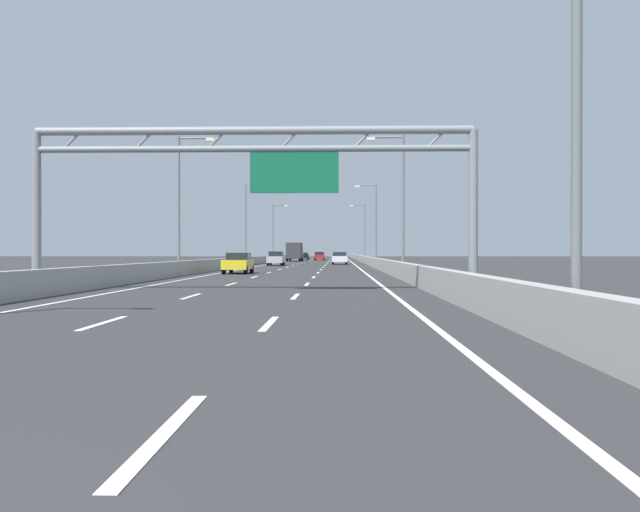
{
  "coord_description": "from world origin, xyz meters",
  "views": [
    {
      "loc": [
        3.28,
        -2.34,
        1.55
      ],
      "look_at": [
        1.42,
        68.14,
        1.11
      ],
      "focal_mm": 38.96,
      "sensor_mm": 36.0,
      "label": 1
    }
  ],
  "objects_px": {
    "streetlamp_left_far": "(248,219)",
    "silver_car": "(276,258)",
    "streetlamp_right_mid": "(400,195)",
    "sign_gantry": "(258,165)",
    "streetlamp_left_mid": "(182,196)",
    "streetlamp_left_distant": "(274,229)",
    "streetlamp_right_distant": "(363,229)",
    "streetlamp_right_far": "(374,219)",
    "black_car": "(304,256)",
    "box_truck": "(295,251)",
    "streetlamp_right_near": "(564,44)",
    "red_car": "(320,256)",
    "yellow_car": "(238,263)",
    "white_car": "(340,258)"
  },
  "relations": [
    {
      "from": "streetlamp_right_distant",
      "to": "streetlamp_left_mid",
      "type": "bearing_deg",
      "value": -102.24
    },
    {
      "from": "red_car",
      "to": "silver_car",
      "type": "distance_m",
      "value": 49.83
    },
    {
      "from": "streetlamp_right_near",
      "to": "silver_car",
      "type": "bearing_deg",
      "value": 99.84
    },
    {
      "from": "sign_gantry",
      "to": "streetlamp_left_distant",
      "type": "height_order",
      "value": "streetlamp_left_distant"
    },
    {
      "from": "streetlamp_left_mid",
      "to": "streetlamp_left_distant",
      "type": "bearing_deg",
      "value": 90.0
    },
    {
      "from": "sign_gantry",
      "to": "streetlamp_right_far",
      "type": "bearing_deg",
      "value": 82.51
    },
    {
      "from": "streetlamp_right_mid",
      "to": "streetlamp_right_distant",
      "type": "xyz_separation_m",
      "value": [
        0.0,
        68.85,
        0.0
      ]
    },
    {
      "from": "streetlamp_right_distant",
      "to": "red_car",
      "type": "relative_size",
      "value": 2.07
    },
    {
      "from": "streetlamp_left_distant",
      "to": "silver_car",
      "type": "xyz_separation_m",
      "value": [
        3.8,
        -39.07,
        -4.61
      ]
    },
    {
      "from": "sign_gantry",
      "to": "white_car",
      "type": "distance_m",
      "value": 57.83
    },
    {
      "from": "yellow_car",
      "to": "streetlamp_left_far",
      "type": "bearing_deg",
      "value": 96.35
    },
    {
      "from": "streetlamp_right_far",
      "to": "yellow_car",
      "type": "height_order",
      "value": "streetlamp_right_far"
    },
    {
      "from": "yellow_car",
      "to": "red_car",
      "type": "xyz_separation_m",
      "value": [
        3.67,
        77.92,
        0.01
      ]
    },
    {
      "from": "streetlamp_right_distant",
      "to": "white_car",
      "type": "height_order",
      "value": "streetlamp_right_distant"
    },
    {
      "from": "silver_car",
      "to": "streetlamp_left_mid",
      "type": "bearing_deg",
      "value": -97.27
    },
    {
      "from": "streetlamp_left_far",
      "to": "silver_car",
      "type": "height_order",
      "value": "streetlamp_left_far"
    },
    {
      "from": "streetlamp_left_distant",
      "to": "streetlamp_right_distant",
      "type": "bearing_deg",
      "value": 0.0
    },
    {
      "from": "sign_gantry",
      "to": "streetlamp_right_mid",
      "type": "height_order",
      "value": "streetlamp_right_mid"
    },
    {
      "from": "streetlamp_right_mid",
      "to": "sign_gantry",
      "type": "bearing_deg",
      "value": -109.2
    },
    {
      "from": "streetlamp_left_mid",
      "to": "black_car",
      "type": "distance_m",
      "value": 87.83
    },
    {
      "from": "streetlamp_left_distant",
      "to": "black_car",
      "type": "bearing_deg",
      "value": 77.84
    },
    {
      "from": "black_car",
      "to": "yellow_car",
      "type": "bearing_deg",
      "value": -90.26
    },
    {
      "from": "streetlamp_right_near",
      "to": "streetlamp_left_distant",
      "type": "distance_m",
      "value": 104.35
    },
    {
      "from": "white_car",
      "to": "box_truck",
      "type": "height_order",
      "value": "box_truck"
    },
    {
      "from": "streetlamp_right_mid",
      "to": "streetlamp_right_far",
      "type": "relative_size",
      "value": 1.0
    },
    {
      "from": "streetlamp_left_mid",
      "to": "black_car",
      "type": "bearing_deg",
      "value": 87.36
    },
    {
      "from": "streetlamp_left_far",
      "to": "box_truck",
      "type": "bearing_deg",
      "value": 83.28
    },
    {
      "from": "silver_car",
      "to": "sign_gantry",
      "type": "bearing_deg",
      "value": -85.63
    },
    {
      "from": "streetlamp_left_mid",
      "to": "streetlamp_left_far",
      "type": "height_order",
      "value": "same"
    },
    {
      "from": "streetlamp_left_distant",
      "to": "streetlamp_right_distant",
      "type": "relative_size",
      "value": 1.0
    },
    {
      "from": "streetlamp_left_far",
      "to": "streetlamp_right_far",
      "type": "relative_size",
      "value": 1.0
    },
    {
      "from": "streetlamp_left_far",
      "to": "silver_car",
      "type": "relative_size",
      "value": 2.17
    },
    {
      "from": "streetlamp_right_far",
      "to": "red_car",
      "type": "relative_size",
      "value": 2.07
    },
    {
      "from": "sign_gantry",
      "to": "white_car",
      "type": "bearing_deg",
      "value": 86.78
    },
    {
      "from": "yellow_car",
      "to": "sign_gantry",
      "type": "bearing_deg",
      "value": -79.85
    },
    {
      "from": "streetlamp_right_near",
      "to": "box_truck",
      "type": "relative_size",
      "value": 1.08
    },
    {
      "from": "black_car",
      "to": "red_car",
      "type": "height_order",
      "value": "red_car"
    },
    {
      "from": "sign_gantry",
      "to": "streetlamp_right_distant",
      "type": "distance_m",
      "value": 90.0
    },
    {
      "from": "streetlamp_right_far",
      "to": "black_car",
      "type": "bearing_deg",
      "value": 101.57
    },
    {
      "from": "streetlamp_right_mid",
      "to": "streetlamp_left_far",
      "type": "bearing_deg",
      "value": 113.45
    },
    {
      "from": "streetlamp_left_mid",
      "to": "streetlamp_right_mid",
      "type": "xyz_separation_m",
      "value": [
        14.93,
        0.0,
        0.0
      ]
    },
    {
      "from": "streetlamp_left_mid",
      "to": "red_car",
      "type": "bearing_deg",
      "value": 84.73
    },
    {
      "from": "streetlamp_right_mid",
      "to": "box_truck",
      "type": "relative_size",
      "value": 1.08
    },
    {
      "from": "red_car",
      "to": "streetlamp_left_mid",
      "type": "bearing_deg",
      "value": -95.27
    },
    {
      "from": "streetlamp_left_mid",
      "to": "box_truck",
      "type": "distance_m",
      "value": 65.61
    },
    {
      "from": "black_car",
      "to": "sign_gantry",
      "type": "bearing_deg",
      "value": -88.09
    },
    {
      "from": "streetlamp_right_near",
      "to": "black_car",
      "type": "distance_m",
      "value": 122.61
    },
    {
      "from": "sign_gantry",
      "to": "silver_car",
      "type": "xyz_separation_m",
      "value": [
        -3.87,
        50.63,
        -4.08
      ]
    },
    {
      "from": "streetlamp_left_distant",
      "to": "box_truck",
      "type": "height_order",
      "value": "streetlamp_left_distant"
    },
    {
      "from": "streetlamp_right_near",
      "to": "red_car",
      "type": "bearing_deg",
      "value": 93.82
    }
  ]
}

